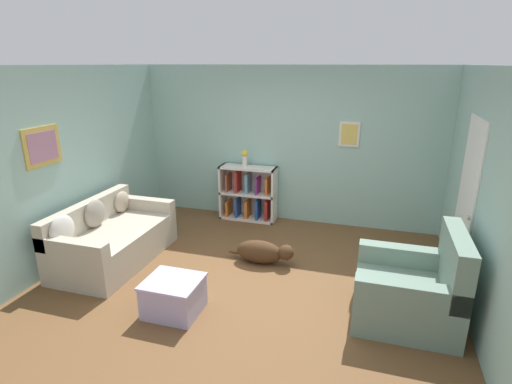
{
  "coord_description": "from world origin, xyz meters",
  "views": [
    {
      "loc": [
        1.4,
        -4.24,
        2.62
      ],
      "look_at": [
        0.0,
        0.4,
        1.05
      ],
      "focal_mm": 28.0,
      "sensor_mm": 36.0,
      "label": 1
    }
  ],
  "objects": [
    {
      "name": "wall_back",
      "position": [
        0.0,
        2.25,
        1.3
      ],
      "size": [
        5.6,
        0.13,
        2.6
      ],
      "color": "#93BCB2",
      "rests_on": "ground_plane"
    },
    {
      "name": "wall_left",
      "position": [
        -2.55,
        -0.0,
        1.3
      ],
      "size": [
        0.13,
        5.0,
        2.6
      ],
      "color": "#93BCB2",
      "rests_on": "ground_plane"
    },
    {
      "name": "couch",
      "position": [
        -1.95,
        -0.02,
        0.32
      ],
      "size": [
        0.95,
        1.75,
        0.86
      ],
      "color": "#B7AD99",
      "rests_on": "ground_plane"
    },
    {
      "name": "bookshelf",
      "position": [
        -0.63,
        2.03,
        0.45
      ],
      "size": [
        0.97,
        0.35,
        0.95
      ],
      "color": "silver",
      "rests_on": "ground_plane"
    },
    {
      "name": "coffee_table",
      "position": [
        -0.55,
        -0.88,
        0.21
      ],
      "size": [
        0.6,
        0.53,
        0.39
      ],
      "color": "#ADA3CC",
      "rests_on": "ground_plane"
    },
    {
      "name": "vase",
      "position": [
        -0.69,
        2.01,
        1.11
      ],
      "size": [
        0.11,
        0.11,
        0.28
      ],
      "color": "silver",
      "rests_on": "bookshelf"
    },
    {
      "name": "ground_plane",
      "position": [
        0.0,
        0.0,
        0.0
      ],
      "size": [
        14.0,
        14.0,
        0.0
      ],
      "primitive_type": "plane",
      "color": "brown"
    },
    {
      "name": "wall_right",
      "position": [
        2.55,
        0.02,
        1.29
      ],
      "size": [
        0.16,
        5.0,
        2.6
      ],
      "color": "#93BCB2",
      "rests_on": "ground_plane"
    },
    {
      "name": "recliner_chair",
      "position": [
        1.93,
        -0.24,
        0.34
      ],
      "size": [
        1.04,
        1.01,
        1.02
      ],
      "color": "gray",
      "rests_on": "ground_plane"
    },
    {
      "name": "dog",
      "position": [
        0.07,
        0.5,
        0.16
      ],
      "size": [
        0.95,
        0.29,
        0.32
      ],
      "color": "#472D19",
      "rests_on": "ground_plane"
    }
  ]
}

